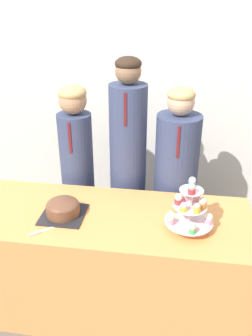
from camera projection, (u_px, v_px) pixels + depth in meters
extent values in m
cube|color=silver|center=(132.00, 74.00, 2.96)|extent=(9.00, 0.06, 2.70)
cube|color=#EF9951|center=(108.00, 262.00, 2.34)|extent=(1.78, 0.66, 0.75)
cube|color=#232328|center=(63.00, 214.00, 2.17)|extent=(0.26, 0.26, 0.01)
cylinder|color=brown|center=(63.00, 209.00, 2.16)|extent=(0.20, 0.20, 0.06)
ellipsoid|color=brown|center=(63.00, 205.00, 2.14)|extent=(0.20, 0.20, 0.07)
cube|color=silver|center=(53.00, 227.00, 2.06)|extent=(0.12, 0.12, 0.00)
cube|color=#B2B2B7|center=(35.00, 234.00, 2.01)|extent=(0.06, 0.06, 0.01)
cylinder|color=silver|center=(190.00, 210.00, 2.00)|extent=(0.02, 0.02, 0.26)
cylinder|color=silver|center=(189.00, 221.00, 2.03)|extent=(0.28, 0.28, 0.01)
cylinder|color=silver|center=(190.00, 206.00, 1.99)|extent=(0.19, 0.19, 0.01)
cylinder|color=silver|center=(192.00, 190.00, 1.94)|extent=(0.13, 0.13, 0.01)
cylinder|color=pink|center=(208.00, 221.00, 2.00)|extent=(0.05, 0.05, 0.03)
sphere|color=white|center=(209.00, 217.00, 1.99)|extent=(0.04, 0.04, 0.04)
cylinder|color=#3893DB|center=(196.00, 209.00, 2.11)|extent=(0.05, 0.05, 0.03)
sphere|color=beige|center=(196.00, 205.00, 2.10)|extent=(0.04, 0.04, 0.04)
cylinder|color=orange|center=(175.00, 210.00, 2.11)|extent=(0.04, 0.04, 0.03)
sphere|color=#F4E5C6|center=(176.00, 206.00, 2.10)|extent=(0.04, 0.04, 0.04)
cylinder|color=pink|center=(171.00, 222.00, 2.00)|extent=(0.04, 0.04, 0.03)
sphere|color=beige|center=(171.00, 218.00, 1.99)|extent=(0.04, 0.04, 0.04)
cylinder|color=#4CB766|center=(192.00, 231.00, 1.93)|extent=(0.04, 0.04, 0.02)
sphere|color=beige|center=(193.00, 227.00, 1.91)|extent=(0.04, 0.04, 0.04)
cylinder|color=#E5333D|center=(178.00, 201.00, 2.00)|extent=(0.05, 0.05, 0.03)
sphere|color=white|center=(179.00, 197.00, 1.99)|extent=(0.04, 0.04, 0.04)
cylinder|color=yellow|center=(183.00, 209.00, 1.93)|extent=(0.04, 0.04, 0.02)
sphere|color=white|center=(184.00, 205.00, 1.92)|extent=(0.04, 0.04, 0.04)
cylinder|color=yellow|center=(197.00, 210.00, 1.92)|extent=(0.04, 0.04, 0.03)
sphere|color=beige|center=(197.00, 206.00, 1.91)|extent=(0.04, 0.04, 0.04)
cylinder|color=orange|center=(202.00, 205.00, 1.96)|extent=(0.05, 0.05, 0.03)
sphere|color=white|center=(203.00, 201.00, 1.95)|extent=(0.05, 0.05, 0.05)
cylinder|color=pink|center=(197.00, 198.00, 2.03)|extent=(0.04, 0.04, 0.03)
sphere|color=white|center=(197.00, 194.00, 2.02)|extent=(0.04, 0.04, 0.04)
cylinder|color=pink|center=(186.00, 197.00, 2.04)|extent=(0.05, 0.05, 0.03)
sphere|color=beige|center=(187.00, 193.00, 2.02)|extent=(0.04, 0.04, 0.04)
cylinder|color=#E5333D|center=(192.00, 191.00, 1.90)|extent=(0.04, 0.04, 0.03)
sphere|color=beige|center=(192.00, 187.00, 1.89)|extent=(0.04, 0.04, 0.04)
cylinder|color=#3893DB|center=(192.00, 184.00, 1.97)|extent=(0.04, 0.04, 0.03)
sphere|color=#F4E5C6|center=(192.00, 180.00, 1.96)|extent=(0.04, 0.04, 0.04)
cylinder|color=#384266|center=(79.00, 189.00, 2.75)|extent=(0.25, 0.25, 1.21)
sphere|color=tan|center=(73.00, 101.00, 2.43)|extent=(0.19, 0.19, 0.19)
ellipsoid|color=tan|center=(72.00, 93.00, 2.41)|extent=(0.20, 0.20, 0.11)
cube|color=maroon|center=(70.00, 138.00, 2.42)|extent=(0.02, 0.01, 0.22)
cylinder|color=#384266|center=(128.00, 180.00, 2.65)|extent=(0.26, 0.26, 1.43)
sphere|color=#8E6B4C|center=(128.00, 71.00, 2.28)|extent=(0.17, 0.17, 0.17)
ellipsoid|color=#332319|center=(128.00, 64.00, 2.26)|extent=(0.17, 0.17, 0.09)
cube|color=maroon|center=(125.00, 110.00, 2.26)|extent=(0.02, 0.01, 0.22)
cylinder|color=#384266|center=(174.00, 195.00, 2.64)|extent=(0.31, 0.31, 1.23)
sphere|color=#D6AD89|center=(181.00, 102.00, 2.32)|extent=(0.18, 0.18, 0.18)
ellipsoid|color=tan|center=(181.00, 95.00, 2.30)|extent=(0.18, 0.18, 0.10)
cube|color=maroon|center=(178.00, 142.00, 2.29)|extent=(0.02, 0.01, 0.22)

